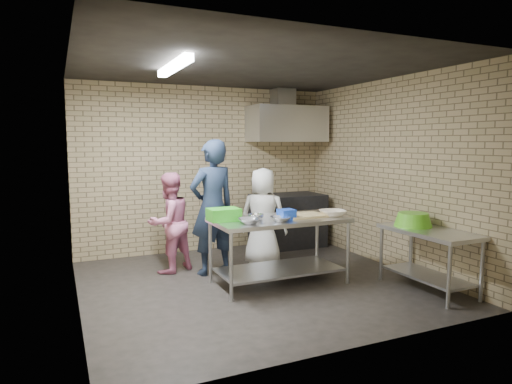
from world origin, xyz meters
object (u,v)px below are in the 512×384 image
green_crate (224,214)px  man_navy (212,207)px  blue_tub (286,214)px  side_counter (428,260)px  prep_table (279,251)px  woman_pink (169,223)px  woman_white (263,217)px  green_basin (413,219)px  bottle_red (284,129)px  stove (288,220)px

green_crate → man_navy: man_navy is taller
blue_tub → side_counter: bearing=-31.1°
prep_table → green_crate: (-0.70, 0.12, 0.50)m
woman_pink → woman_white: size_ratio=0.97×
man_navy → green_basin: bearing=133.2°
prep_table → bottle_red: 2.80m
prep_table → blue_tub: size_ratio=9.00×
prep_table → woman_white: (0.18, 0.86, 0.29)m
green_crate → green_basin: bearing=-21.3°
prep_table → side_counter: prep_table is taller
stove → prep_table: bearing=-121.2°
side_counter → green_crate: 2.54m
side_counter → blue_tub: bearing=148.9°
stove → green_crate: size_ratio=3.20×
green_crate → man_navy: bearing=83.8°
blue_tub → green_basin: 1.58m
green_crate → blue_tub: 0.78m
bottle_red → woman_pink: 2.79m
prep_table → woman_pink: woman_pink is taller
green_basin → man_navy: (-2.13, 1.49, 0.08)m
stove → man_navy: 2.03m
stove → green_crate: bearing=-137.1°
woman_white → bottle_red: bearing=-91.3°
green_basin → woman_pink: size_ratio=0.33×
green_crate → blue_tub: (0.75, -0.22, -0.01)m
side_counter → green_crate: size_ratio=3.20×
bottle_red → stove: bearing=-101.8°
side_counter → man_navy: size_ratio=0.65×
blue_tub → woman_pink: (-1.20, 1.18, -0.21)m
blue_tub → woman_white: woman_white is taller
blue_tub → woman_white: size_ratio=0.13×
blue_tub → bottle_red: 2.61m
blue_tub → bottle_red: (1.07, 2.10, 1.13)m
side_counter → green_basin: (-0.02, 0.25, 0.46)m
green_crate → green_basin: green_crate is taller
woman_pink → prep_table: bearing=111.0°
blue_tub → green_crate: bearing=163.7°
green_crate → bottle_red: size_ratio=2.08×
man_navy → woman_pink: (-0.52, 0.32, -0.22)m
green_basin → green_crate: bearing=158.7°
prep_table → man_navy: man_navy is taller
stove → blue_tub: blue_tub is taller
man_navy → woman_pink: man_navy is taller
bottle_red → green_basin: bearing=-82.1°
woman_white → woman_pink: bearing=29.2°
green_crate → man_navy: (0.07, 0.63, -0.00)m
woman_pink → side_counter: bearing=116.4°
man_navy → woman_white: size_ratio=1.28×
side_counter → woman_white: woman_white is taller
side_counter → stove: stove is taller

